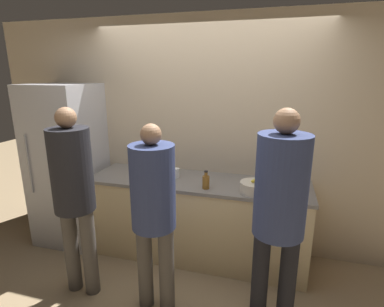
# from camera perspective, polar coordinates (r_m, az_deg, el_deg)

# --- Properties ---
(ground_plane) EXTENTS (14.00, 14.00, 0.00)m
(ground_plane) POSITION_cam_1_polar(r_m,az_deg,el_deg) (3.31, -0.78, -22.00)
(ground_plane) COLOR #9E8460
(wall_back) EXTENTS (5.20, 0.06, 2.60)m
(wall_back) POSITION_cam_1_polar(r_m,az_deg,el_deg) (3.40, 2.61, 3.31)
(wall_back) COLOR #C6B293
(wall_back) RESTS_ON ground_plane
(counter) EXTENTS (2.33, 0.69, 0.89)m
(counter) POSITION_cam_1_polar(r_m,az_deg,el_deg) (3.38, 1.09, -12.13)
(counter) COLOR beige
(counter) RESTS_ON ground_plane
(refrigerator) EXTENTS (0.71, 0.73, 1.88)m
(refrigerator) POSITION_cam_1_polar(r_m,az_deg,el_deg) (3.85, -22.47, -1.97)
(refrigerator) COLOR #B7B7BC
(refrigerator) RESTS_ON ground_plane
(person_left) EXTENTS (0.35, 0.35, 1.73)m
(person_left) POSITION_cam_1_polar(r_m,az_deg,el_deg) (2.80, -21.64, -6.09)
(person_left) COLOR #4C4742
(person_left) RESTS_ON ground_plane
(person_center) EXTENTS (0.36, 0.36, 1.63)m
(person_center) POSITION_cam_1_polar(r_m,az_deg,el_deg) (2.45, -7.36, -9.58)
(person_center) COLOR #4C4742
(person_center) RESTS_ON ground_plane
(person_right) EXTENTS (0.37, 0.37, 1.78)m
(person_right) POSITION_cam_1_polar(r_m,az_deg,el_deg) (2.27, 16.36, -9.40)
(person_right) COLOR black
(person_right) RESTS_ON ground_plane
(fruit_bowl) EXTENTS (0.26, 0.26, 0.15)m
(fruit_bowl) POSITION_cam_1_polar(r_m,az_deg,el_deg) (2.91, 11.75, -6.31)
(fruit_bowl) COLOR beige
(fruit_bowl) RESTS_ON counter
(utensil_crock) EXTENTS (0.11, 0.11, 0.28)m
(utensil_crock) POSITION_cam_1_polar(r_m,az_deg,el_deg) (3.26, 14.39, -3.78)
(utensil_crock) COLOR silver
(utensil_crock) RESTS_ON counter
(bottle_amber) EXTENTS (0.07, 0.07, 0.18)m
(bottle_amber) POSITION_cam_1_polar(r_m,az_deg,el_deg) (2.94, 2.66, -5.36)
(bottle_amber) COLOR brown
(bottle_amber) RESTS_ON counter
(cup_white) EXTENTS (0.08, 0.08, 0.10)m
(cup_white) POSITION_cam_1_polar(r_m,az_deg,el_deg) (3.26, -3.14, -3.71)
(cup_white) COLOR white
(cup_white) RESTS_ON counter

